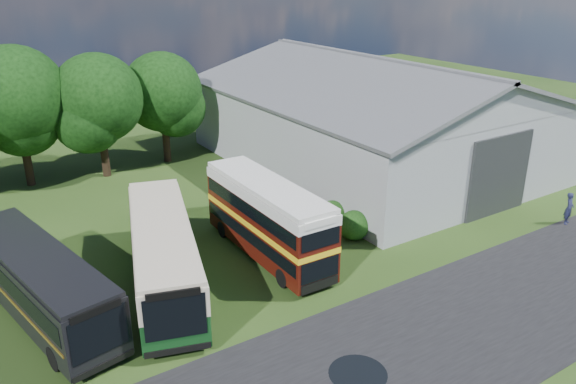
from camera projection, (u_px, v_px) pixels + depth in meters
ground at (340, 322)px, 23.93m from camera, size 120.00×120.00×0.00m
asphalt_road at (443, 334)px, 23.11m from camera, size 60.00×8.00×0.02m
puddle at (358, 374)px, 20.83m from camera, size 2.20×2.20×0.01m
storage_shed at (369, 109)px, 42.46m from camera, size 18.80×24.80×8.15m
tree_mid at (16, 97)px, 36.97m from camera, size 6.80×6.80×9.60m
tree_right_a at (98, 98)px, 38.90m from camera, size 6.26×6.26×8.83m
tree_right_b at (162, 92)px, 42.14m from camera, size 5.98×5.98×8.45m
shrub_front at (353, 238)px, 31.45m from camera, size 1.70×1.70×1.70m
shrub_mid at (332, 225)px, 33.01m from camera, size 1.60×1.60×1.60m
bus_green_single at (163, 253)px, 26.12m from camera, size 5.96×11.95×3.22m
bus_maroon_double at (268, 220)px, 28.87m from camera, size 2.48×9.40×4.03m
bus_dark_single at (39, 282)px, 23.84m from camera, size 4.67×11.38×3.06m
visitor_a at (569, 209)px, 32.86m from camera, size 0.83×0.69×1.93m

